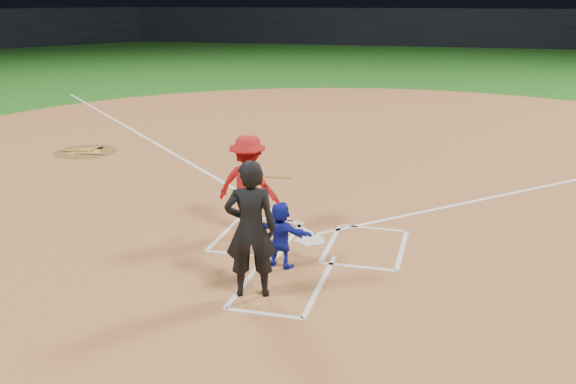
% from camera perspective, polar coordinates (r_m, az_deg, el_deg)
% --- Properties ---
extents(ground, '(120.00, 120.00, 0.00)m').
position_cam_1_polar(ground, '(11.28, 2.00, -4.41)').
color(ground, '#195515').
rests_on(ground, ground).
extents(home_plate_dirt, '(28.00, 28.00, 0.01)m').
position_cam_1_polar(home_plate_dirt, '(16.91, 6.61, 2.81)').
color(home_plate_dirt, '#9B5E32').
rests_on(home_plate_dirt, ground).
extents(stadium_wall_far, '(80.00, 1.20, 3.20)m').
position_cam_1_polar(stadium_wall_far, '(58.34, 13.08, 14.06)').
color(stadium_wall_far, black).
rests_on(stadium_wall_far, ground).
extents(home_plate, '(0.60, 0.60, 0.02)m').
position_cam_1_polar(home_plate, '(11.27, 2.01, -4.31)').
color(home_plate, silver).
rests_on(home_plate, home_plate_dirt).
extents(on_deck_circle, '(1.70, 1.70, 0.01)m').
position_cam_1_polar(on_deck_circle, '(18.60, -17.57, 3.45)').
color(on_deck_circle, brown).
rests_on(on_deck_circle, home_plate_dirt).
extents(on_deck_logo, '(0.80, 0.80, 0.00)m').
position_cam_1_polar(on_deck_logo, '(18.60, -17.57, 3.47)').
color(on_deck_logo, gold).
rests_on(on_deck_logo, on_deck_circle).
extents(on_deck_bat_a, '(0.09, 0.84, 0.06)m').
position_cam_1_polar(on_deck_bat_a, '(18.72, -16.79, 3.72)').
color(on_deck_bat_a, '#A6753D').
rests_on(on_deck_bat_a, on_deck_circle).
extents(on_deck_bat_b, '(0.82, 0.31, 0.06)m').
position_cam_1_polar(on_deck_bat_b, '(18.62, -18.26, 3.52)').
color(on_deck_bat_b, olive).
rests_on(on_deck_bat_b, on_deck_circle).
extents(on_deck_bat_c, '(0.84, 0.17, 0.06)m').
position_cam_1_polar(on_deck_bat_c, '(18.19, -17.27, 3.30)').
color(on_deck_bat_c, '#A16B3B').
rests_on(on_deck_bat_c, on_deck_circle).
extents(bat_weight_donut, '(0.19, 0.19, 0.05)m').
position_cam_1_polar(bat_weight_donut, '(18.82, -16.42, 3.80)').
color(bat_weight_donut, black).
rests_on(bat_weight_donut, on_deck_circle).
extents(catcher, '(1.04, 0.53, 1.07)m').
position_cam_1_polar(catcher, '(10.04, -0.66, -3.81)').
color(catcher, '#141DA4').
rests_on(catcher, home_plate_dirt).
extents(umpire, '(0.83, 0.67, 1.99)m').
position_cam_1_polar(umpire, '(8.96, -3.35, -3.31)').
color(umpire, black).
rests_on(umpire, home_plate_dirt).
extents(chalk_markings, '(28.35, 17.32, 0.01)m').
position_cam_1_polar(chalk_markings, '(16.23, 6.23, 2.25)').
color(chalk_markings, white).
rests_on(chalk_markings, home_plate_dirt).
extents(batter_at_plate, '(1.37, 0.95, 1.80)m').
position_cam_1_polar(batter_at_plate, '(11.38, -3.55, 0.61)').
color(batter_at_plate, '#B01315').
rests_on(batter_at_plate, home_plate_dirt).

